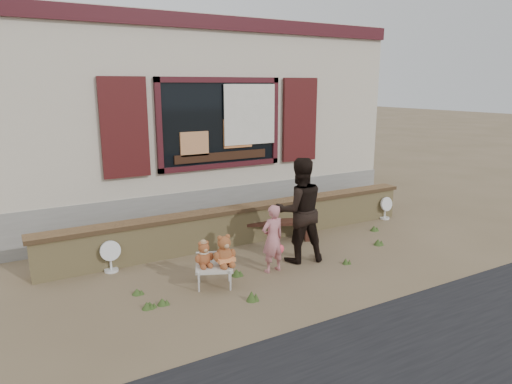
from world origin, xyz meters
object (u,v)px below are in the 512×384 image
teddy_bear_right (224,250)px  bench (272,226)px  child (273,239)px  folding_chair (214,267)px  adult (299,210)px  teddy_bear_left (204,253)px

teddy_bear_right → bench: bearing=62.9°
child → folding_chair: bearing=-1.7°
adult → child: bearing=30.2°
folding_chair → teddy_bear_left: teddy_bear_left is taller
child → adult: bearing=-168.2°
bench → child: child is taller
teddy_bear_left → adult: (1.72, 0.18, 0.34)m
child → adult: 0.70m
adult → teddy_bear_right: bearing=24.8°
bench → teddy_bear_left: (-1.85, -1.20, 0.23)m
bench → folding_chair: 2.13m
teddy_bear_right → teddy_bear_left: bearing=180.0°
bench → folding_chair: size_ratio=2.23×
bench → teddy_bear_right: 2.08m
folding_chair → adult: 1.70m
teddy_bear_left → bench: bearing=56.4°
folding_chair → teddy_bear_right: teddy_bear_right is taller
folding_chair → teddy_bear_left: size_ratio=1.75×
teddy_bear_left → teddy_bear_right: teddy_bear_right is taller
bench → child: size_ratio=1.38×
folding_chair → adult: (1.59, 0.24, 0.55)m
teddy_bear_right → child: size_ratio=0.43×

